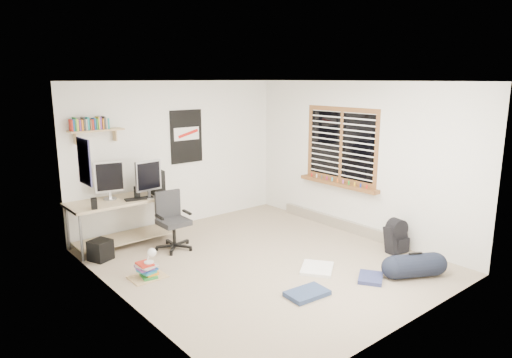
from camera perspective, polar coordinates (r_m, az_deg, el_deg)
floor at (r=6.58m, az=0.90°, el=-10.28°), size 4.00×4.50×0.01m
ceiling at (r=6.06m, az=0.98°, el=12.16°), size 4.00×4.50×0.01m
back_wall at (r=8.02m, az=-9.62°, el=3.06°), size 4.00×0.01×2.50m
left_wall at (r=5.16m, az=-16.24°, el=-2.50°), size 0.01×4.50×2.50m
right_wall at (r=7.63m, az=12.45°, el=2.47°), size 0.01×4.50×2.50m
desk at (r=7.40m, az=-16.33°, el=-5.13°), size 1.74×1.27×0.73m
monitor_left at (r=7.26m, az=-17.89°, el=-0.65°), size 0.44×0.20×0.47m
monitor_right at (r=7.19m, az=-13.27°, el=-0.52°), size 0.43×0.14×0.47m
pc_tower at (r=7.47m, az=-12.42°, el=-0.32°), size 0.21×0.39×0.39m
keyboard at (r=7.20m, az=-14.39°, el=-2.39°), size 0.45×0.24×0.02m
speaker_left at (r=6.83m, az=-19.59°, el=-2.91°), size 0.10×0.10×0.16m
speaker_right at (r=7.26m, az=-14.66°, el=-1.62°), size 0.12×0.12×0.18m
office_chair at (r=6.98m, az=-10.27°, el=-4.80°), size 0.62×0.62×0.88m
wall_shelf at (r=7.23m, az=-19.33°, el=5.76°), size 0.80×0.22×0.24m
poster_back_wall at (r=8.03m, az=-8.68°, el=5.27°), size 0.62×0.03×0.92m
poster_left_wall at (r=6.21m, az=-20.68°, el=2.05°), size 0.02×0.42×0.60m
window at (r=7.75m, az=10.52°, el=4.19°), size 0.10×1.50×1.26m
baseboard_heater at (r=8.05m, az=10.16°, el=-5.42°), size 0.08×2.50×0.18m
backpack at (r=7.14m, az=17.09°, el=-7.21°), size 0.35×0.30×0.41m
duffel_bag at (r=6.39m, az=19.18°, el=-10.31°), size 0.42×0.42×0.61m
tshirt at (r=6.35m, az=7.64°, el=-11.02°), size 0.63×0.61×0.04m
jeans_a at (r=5.64m, az=6.41°, el=-14.01°), size 0.53×0.36×0.05m
jeans_b at (r=6.19m, az=14.13°, el=-11.89°), size 0.49×0.46×0.05m
book_stack at (r=6.19m, az=-13.47°, el=-10.60°), size 0.59×0.54×0.33m
desk_lamp at (r=6.09m, az=-13.32°, el=-8.63°), size 0.17×0.23×0.21m
subwoofer at (r=6.94m, az=-18.87°, el=-8.45°), size 0.35×0.35×0.30m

